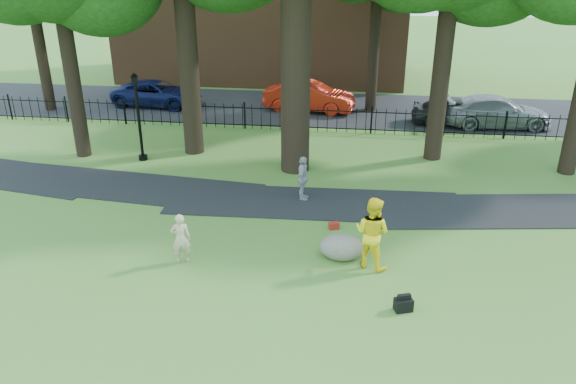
# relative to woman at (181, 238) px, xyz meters

# --- Properties ---
(ground) EXTENTS (120.00, 120.00, 0.00)m
(ground) POSITION_rel_woman_xyz_m (2.32, 0.37, -0.73)
(ground) COLOR #487127
(ground) RESTS_ON ground
(footpath) EXTENTS (36.07, 3.85, 0.03)m
(footpath) POSITION_rel_woman_xyz_m (3.32, 4.27, -0.73)
(footpath) COLOR black
(footpath) RESTS_ON ground
(street) EXTENTS (80.00, 7.00, 0.02)m
(street) POSITION_rel_woman_xyz_m (2.32, 16.37, -0.73)
(street) COLOR black
(street) RESTS_ON ground
(iron_fence) EXTENTS (44.00, 0.04, 1.20)m
(iron_fence) POSITION_rel_woman_xyz_m (2.32, 12.37, -0.13)
(iron_fence) COLOR black
(iron_fence) RESTS_ON ground
(woman) EXTENTS (0.62, 0.50, 1.47)m
(woman) POSITION_rel_woman_xyz_m (0.00, 0.00, 0.00)
(woman) COLOR #C6AE88
(woman) RESTS_ON ground
(man) EXTENTS (1.24, 1.15, 2.05)m
(man) POSITION_rel_woman_xyz_m (5.21, 0.43, 0.29)
(man) COLOR yellow
(man) RESTS_ON ground
(pedestrian) EXTENTS (0.43, 0.94, 1.58)m
(pedestrian) POSITION_rel_woman_xyz_m (2.91, 4.56, 0.06)
(pedestrian) COLOR #9D9DA2
(pedestrian) RESTS_ON ground
(boulder) EXTENTS (1.30, 1.00, 0.73)m
(boulder) POSITION_rel_woman_xyz_m (4.40, 0.82, -0.37)
(boulder) COLOR #6C685A
(boulder) RESTS_ON ground
(lamppost) EXTENTS (0.36, 0.36, 3.59)m
(lamppost) POSITION_rel_woman_xyz_m (-4.01, 7.64, 1.03)
(lamppost) COLOR black
(lamppost) RESTS_ON ground
(backpack) EXTENTS (0.49, 0.39, 0.32)m
(backpack) POSITION_rel_woman_xyz_m (5.99, -1.55, -0.57)
(backpack) COLOR black
(backpack) RESTS_ON ground
(red_bag) EXTENTS (0.36, 0.30, 0.21)m
(red_bag) POSITION_rel_woman_xyz_m (4.11, 2.49, -0.63)
(red_bag) COLOR maroon
(red_bag) RESTS_ON ground
(red_sedan) EXTENTS (4.91, 2.31, 1.56)m
(red_sedan) POSITION_rel_woman_xyz_m (2.09, 15.87, 0.04)
(red_sedan) COLOR #B4200D
(red_sedan) RESTS_ON ground
(navy_van) EXTENTS (5.01, 2.63, 1.34)m
(navy_van) POSITION_rel_woman_xyz_m (-6.24, 15.87, -0.06)
(navy_van) COLOR #0D1443
(navy_van) RESTS_ON ground
(grey_car) EXTENTS (4.19, 1.85, 1.40)m
(grey_car) POSITION_rel_woman_xyz_m (9.36, 14.23, -0.03)
(grey_car) COLOR black
(grey_car) RESTS_ON ground
(silver_car) EXTENTS (5.24, 2.45, 1.48)m
(silver_car) POSITION_rel_woman_xyz_m (11.32, 14.24, 0.01)
(silver_car) COLOR gray
(silver_car) RESTS_ON ground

